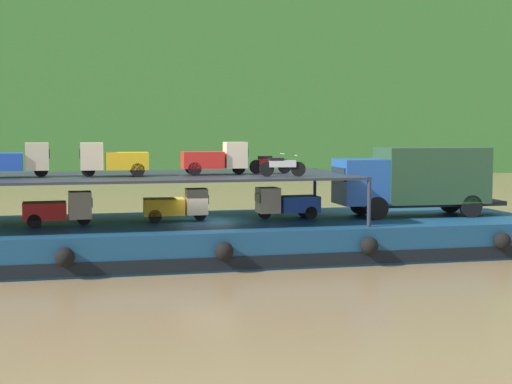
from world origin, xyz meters
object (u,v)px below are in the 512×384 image
(mini_truck_lower_aft, at_px, (59,209))
(motorcycle_upper_centre, at_px, (270,163))
(mini_truck_lower_mid, at_px, (177,205))
(mini_truck_upper_bow, at_px, (216,158))
(mini_truck_lower_fore, at_px, (286,203))
(cargo_barge, at_px, (206,238))
(motorcycle_upper_port, at_px, (282,166))
(mini_truck_upper_mid, at_px, (15,160))
(mini_truck_upper_fore, at_px, (113,160))
(covered_lorry, at_px, (415,179))

(mini_truck_lower_aft, distance_m, motorcycle_upper_centre, 9.11)
(mini_truck_lower_mid, height_order, mini_truck_upper_bow, mini_truck_upper_bow)
(mini_truck_lower_aft, distance_m, mini_truck_lower_fore, 9.69)
(mini_truck_upper_bow, xyz_separation_m, motorcycle_upper_centre, (2.48, 0.41, -0.26))
(cargo_barge, bearing_deg, mini_truck_lower_mid, 167.82)
(motorcycle_upper_port, relative_size, motorcycle_upper_centre, 1.00)
(mini_truck_lower_aft, bearing_deg, motorcycle_upper_port, -12.16)
(mini_truck_lower_mid, bearing_deg, mini_truck_upper_mid, -174.62)
(mini_truck_lower_aft, relative_size, mini_truck_upper_fore, 1.01)
(mini_truck_lower_mid, height_order, motorcycle_upper_port, motorcycle_upper_port)
(cargo_barge, distance_m, mini_truck_lower_fore, 3.90)
(mini_truck_lower_fore, height_order, mini_truck_upper_fore, mini_truck_upper_fore)
(mini_truck_upper_mid, xyz_separation_m, motorcycle_upper_centre, (10.58, 0.39, -0.26))
(mini_truck_lower_fore, distance_m, motorcycle_upper_centre, 1.90)
(mini_truck_upper_mid, bearing_deg, mini_truck_lower_mid, 5.38)
(mini_truck_upper_fore, relative_size, motorcycle_upper_centre, 1.45)
(mini_truck_lower_mid, xyz_separation_m, mini_truck_lower_fore, (4.80, -0.16, 0.00))
(covered_lorry, height_order, mini_truck_upper_mid, mini_truck_upper_mid)
(mini_truck_lower_mid, distance_m, mini_truck_upper_bow, 2.62)
(covered_lorry, bearing_deg, mini_truck_upper_bow, -179.64)
(cargo_barge, height_order, mini_truck_lower_fore, mini_truck_lower_fore)
(mini_truck_lower_aft, height_order, mini_truck_lower_fore, same)
(mini_truck_lower_fore, xyz_separation_m, motorcycle_upper_port, (-0.81, -2.25, 1.74))
(mini_truck_upper_mid, xyz_separation_m, mini_truck_upper_bow, (8.10, -0.02, 0.00))
(covered_lorry, height_order, mini_truck_lower_aft, covered_lorry)
(cargo_barge, relative_size, mini_truck_lower_mid, 10.43)
(covered_lorry, height_order, motorcycle_upper_port, covered_lorry)
(cargo_barge, relative_size, mini_truck_lower_aft, 10.48)
(mini_truck_lower_fore, relative_size, mini_truck_upper_mid, 0.99)
(covered_lorry, xyz_separation_m, mini_truck_upper_fore, (-13.44, -0.26, 1.00))
(mini_truck_upper_mid, relative_size, mini_truck_upper_bow, 1.01)
(cargo_barge, height_order, mini_truck_upper_fore, mini_truck_upper_fore)
(mini_truck_lower_fore, xyz_separation_m, mini_truck_upper_bow, (-3.23, -0.48, 2.00))
(covered_lorry, bearing_deg, mini_truck_lower_fore, 175.96)
(mini_truck_upper_mid, bearing_deg, mini_truck_lower_aft, 4.07)
(motorcycle_upper_centre, bearing_deg, mini_truck_upper_fore, -174.80)
(mini_truck_lower_aft, xyz_separation_m, mini_truck_upper_mid, (-1.64, -0.12, 2.00))
(mini_truck_lower_aft, bearing_deg, mini_truck_lower_mid, 5.82)
(motorcycle_upper_port, bearing_deg, mini_truck_lower_fore, 70.20)
(mini_truck_lower_fore, bearing_deg, mini_truck_lower_mid, 178.10)
(mini_truck_lower_aft, height_order, motorcycle_upper_centre, motorcycle_upper_centre)
(mini_truck_lower_fore, distance_m, mini_truck_upper_fore, 7.80)
(mini_truck_lower_fore, bearing_deg, mini_truck_lower_aft, -178.00)
(cargo_barge, xyz_separation_m, mini_truck_lower_fore, (3.62, 0.10, 1.44))
(mini_truck_upper_fore, bearing_deg, mini_truck_lower_mid, 17.26)
(mini_truck_lower_fore, distance_m, mini_truck_upper_mid, 11.51)
(motorcycle_upper_centre, bearing_deg, mini_truck_upper_bow, -170.62)
(mini_truck_upper_bow, bearing_deg, mini_truck_lower_aft, 178.78)
(mini_truck_upper_bow, bearing_deg, motorcycle_upper_port, -36.30)
(cargo_barge, xyz_separation_m, motorcycle_upper_port, (2.81, -2.15, 3.18))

